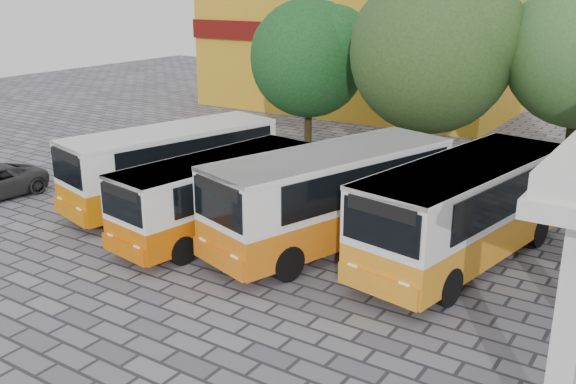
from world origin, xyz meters
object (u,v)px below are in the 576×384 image
Objects in this scene: bus_far_left at (172,162)px; bus_centre_right at (332,192)px; bus_far_right at (465,206)px; bus_centre_left at (218,191)px.

bus_far_left is 6.96m from bus_centre_right.
bus_centre_left is at bearing -152.75° from bus_far_right.
bus_centre_right reaches higher than bus_centre_left.
bus_centre_left is 7.84m from bus_far_right.
bus_far_left is at bearing -165.48° from bus_far_right.
bus_far_left is 10.91m from bus_far_right.
bus_centre_left is 3.80m from bus_centre_right.
bus_centre_right is 1.02× the size of bus_far_right.
bus_centre_right is 4.05m from bus_far_right.
bus_far_left is 1.12× the size of bus_centre_left.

